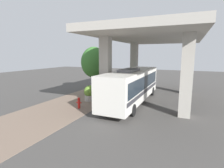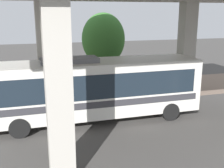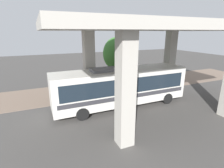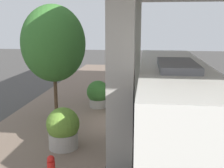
{
  "view_description": "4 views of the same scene",
  "coord_description": "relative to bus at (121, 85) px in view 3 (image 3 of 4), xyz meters",
  "views": [
    {
      "loc": [
        7.63,
        -19.21,
        4.92
      ],
      "look_at": [
        0.6,
        -3.31,
        1.99
      ],
      "focal_mm": 28.0,
      "sensor_mm": 36.0,
      "label": 1
    },
    {
      "loc": [
        16.95,
        -5.46,
        5.86
      ],
      "look_at": [
        1.06,
        -0.74,
        1.64
      ],
      "focal_mm": 45.0,
      "sensor_mm": 36.0,
      "label": 2
    },
    {
      "loc": [
        15.54,
        -8.86,
        6.44
      ],
      "look_at": [
        -0.62,
        -1.85,
        1.16
      ],
      "focal_mm": 28.0,
      "sensor_mm": 36.0,
      "label": 3
    },
    {
      "loc": [
        1.33,
        -13.72,
        4.93
      ],
      "look_at": [
        -0.22,
        -1.1,
        2.2
      ],
      "focal_mm": 45.0,
      "sensor_mm": 36.0,
      "label": 4
    }
  ],
  "objects": [
    {
      "name": "sidewalk_strip",
      "position": [
        -5.45,
        2.29,
        -1.94
      ],
      "size": [
        6.0,
        40.0,
        0.02
      ],
      "color": "#7A6656",
      "rests_on": "ground"
    },
    {
      "name": "fire_hydrant",
      "position": [
        -3.9,
        -3.92,
        -1.41
      ],
      "size": [
        0.5,
        0.24,
        1.05
      ],
      "color": "red",
      "rests_on": "ground"
    },
    {
      "name": "planter_middle",
      "position": [
        -4.34,
        -1.16,
        -1.12
      ],
      "size": [
        1.33,
        1.33,
        1.69
      ],
      "color": "#ADA89E",
      "rests_on": "ground"
    },
    {
      "name": "bus",
      "position": [
        0.0,
        0.0,
        0.0
      ],
      "size": [
        2.78,
        11.9,
        3.59
      ],
      "color": "silver",
      "rests_on": "ground"
    },
    {
      "name": "ground_plane",
      "position": [
        -2.45,
        2.29,
        -1.95
      ],
      "size": [
        80.0,
        80.0,
        0.0
      ],
      "primitive_type": "plane",
      "color": "#474442",
      "rests_on": "ground"
    },
    {
      "name": "planter_front",
      "position": [
        -3.92,
        4.59,
        -1.12
      ],
      "size": [
        1.35,
        1.35,
        1.64
      ],
      "color": "#ADA89E",
      "rests_on": "ground"
    },
    {
      "name": "overpass",
      "position": [
        1.55,
        2.29,
        4.25
      ],
      "size": [
        9.4,
        17.15,
        7.14
      ],
      "color": "#ADA89E",
      "rests_on": "ground"
    },
    {
      "name": "street_tree_near",
      "position": [
        -5.72,
        2.17,
        2.02
      ],
      "size": [
        3.19,
        3.19,
        5.88
      ],
      "color": "brown",
      "rests_on": "ground"
    }
  ]
}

